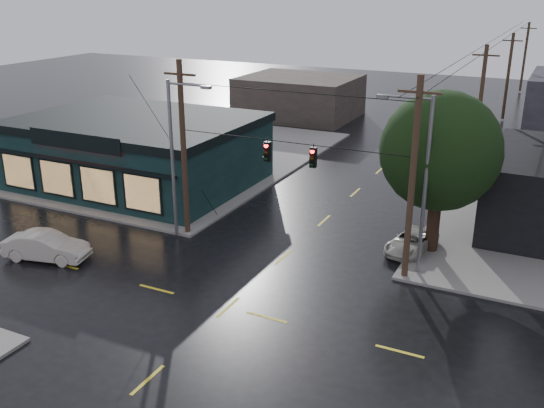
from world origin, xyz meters
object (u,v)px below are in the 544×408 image
at_px(utility_pole_ne, 404,278).
at_px(sedan_cream, 46,246).
at_px(utility_pole_nw, 188,234).
at_px(suv_silver, 411,242).
at_px(corner_tree, 440,151).

height_order(utility_pole_ne, sedan_cream, utility_pole_ne).
distance_m(utility_pole_nw, utility_pole_ne, 13.00).
xyz_separation_m(sedan_cream, suv_silver, (17.32, 9.63, -0.19)).
height_order(corner_tree, utility_pole_ne, corner_tree).
relative_size(corner_tree, utility_pole_ne, 0.87).
bearing_deg(utility_pole_nw, utility_pole_ne, 0.00).
bearing_deg(corner_tree, utility_pole_ne, -97.57).
bearing_deg(utility_pole_ne, sedan_cream, -160.54).
relative_size(corner_tree, sedan_cream, 1.93).
xyz_separation_m(corner_tree, suv_silver, (-1.00, -0.43, -5.18)).
bearing_deg(utility_pole_ne, corner_tree, 82.43).
distance_m(corner_tree, suv_silver, 5.30).
height_order(sedan_cream, suv_silver, sedan_cream).
relative_size(utility_pole_ne, suv_silver, 2.51).
relative_size(corner_tree, suv_silver, 2.18).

